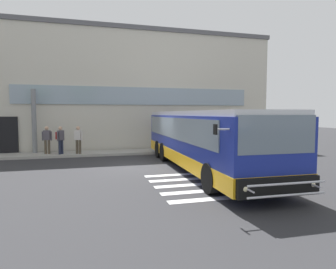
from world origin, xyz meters
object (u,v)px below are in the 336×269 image
(entry_support_column, at_px, (34,121))
(passenger_by_doorway, at_px, (60,138))
(passenger_at_curb_edge, at_px, (78,139))
(passenger_near_column, at_px, (47,139))
(bus_main_foreground, at_px, (201,141))

(entry_support_column, distance_m, passenger_by_doorway, 2.13)
(entry_support_column, height_order, passenger_by_doorway, entry_support_column)
(passenger_by_doorway, bearing_deg, passenger_at_curb_edge, -6.39)
(entry_support_column, relative_size, passenger_at_curb_edge, 2.36)
(passenger_near_column, xyz_separation_m, passenger_by_doorway, (0.78, -0.33, 0.03))
(entry_support_column, height_order, bus_main_foreground, entry_support_column)
(passenger_near_column, bearing_deg, entry_support_column, 139.88)
(passenger_by_doorway, xyz_separation_m, passenger_at_curb_edge, (1.04, -0.12, -0.03))
(entry_support_column, distance_m, passenger_at_curb_edge, 3.04)
(bus_main_foreground, height_order, passenger_near_column, bus_main_foreground)
(passenger_near_column, xyz_separation_m, passenger_at_curb_edge, (1.82, -0.45, 0.00))
(bus_main_foreground, relative_size, passenger_near_column, 7.27)
(passenger_by_doorway, bearing_deg, entry_support_column, 147.62)
(passenger_at_curb_edge, bearing_deg, bus_main_foreground, -45.54)
(bus_main_foreground, height_order, passenger_at_curb_edge, bus_main_foreground)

